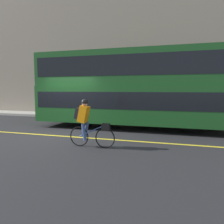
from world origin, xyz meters
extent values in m
plane|color=#232326|center=(0.00, 0.00, 0.00)|extent=(80.00, 80.00, 0.00)
cube|color=yellow|center=(0.00, -0.13, 0.00)|extent=(50.00, 0.14, 0.01)
cube|color=#A8A399|center=(0.00, 5.70, 0.08)|extent=(60.00, 1.65, 0.16)
cube|color=gray|center=(0.00, 6.68, 4.74)|extent=(60.00, 0.30, 9.48)
cylinder|color=black|center=(5.52, 2.55, 0.54)|extent=(1.09, 0.30, 1.09)
cylinder|color=black|center=(-0.15, 2.55, 0.54)|extent=(1.09, 0.30, 1.09)
cube|color=#194C1E|center=(2.69, 2.55, 1.20)|extent=(9.14, 2.52, 1.74)
cube|color=black|center=(2.69, 2.55, 1.41)|extent=(8.78, 2.54, 0.77)
cube|color=#194C1E|center=(2.69, 2.55, 2.88)|extent=(9.14, 2.42, 1.61)
cube|color=black|center=(2.69, 2.55, 2.96)|extent=(8.78, 2.44, 0.90)
torus|color=black|center=(2.66, -1.34, 0.33)|extent=(0.67, 0.04, 0.67)
torus|color=black|center=(1.74, -1.34, 0.33)|extent=(0.67, 0.04, 0.67)
cylinder|color=#2D4C8C|center=(2.20, -1.34, 0.55)|extent=(0.93, 0.03, 0.46)
cylinder|color=#2D4C8C|center=(1.85, -1.34, 0.58)|extent=(0.03, 0.03, 0.49)
cube|color=black|center=(2.69, -1.34, 0.71)|extent=(0.26, 0.16, 0.22)
cube|color=orange|center=(1.92, -1.34, 1.10)|extent=(0.37, 0.32, 0.58)
cube|color=black|center=(1.72, -1.34, 1.12)|extent=(0.21, 0.26, 0.38)
cylinder|color=#384C7A|center=(1.96, -1.25, 0.53)|extent=(0.21, 0.11, 0.60)
cylinder|color=#384C7A|center=(1.96, -1.43, 0.53)|extent=(0.19, 0.11, 0.60)
sphere|color=tan|center=(1.96, -1.34, 1.45)|extent=(0.19, 0.19, 0.19)
sphere|color=black|center=(1.96, -1.34, 1.49)|extent=(0.21, 0.21, 0.21)
cylinder|color=#262628|center=(4.42, 5.62, 0.57)|extent=(0.55, 0.55, 0.83)
cylinder|color=#59595B|center=(2.60, 5.62, 1.43)|extent=(0.07, 0.07, 2.54)
cube|color=white|center=(2.60, 5.58, 2.46)|extent=(0.36, 0.02, 0.36)
camera|label=1|loc=(4.88, -7.93, 1.94)|focal=35.00mm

